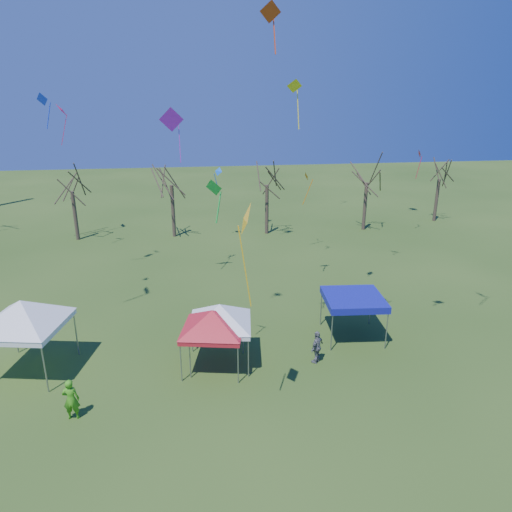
{
  "coord_description": "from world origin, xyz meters",
  "views": [
    {
      "loc": [
        -1.04,
        -15.85,
        11.64
      ],
      "look_at": [
        1.83,
        3.0,
        5.12
      ],
      "focal_mm": 32.0,
      "sensor_mm": 36.0,
      "label": 1
    }
  ],
  "objects": [
    {
      "name": "ground",
      "position": [
        0.0,
        0.0,
        0.0
      ],
      "size": [
        140.0,
        140.0,
        0.0
      ],
      "primitive_type": "plane",
      "color": "#2E4C18",
      "rests_on": "ground"
    },
    {
      "name": "tree_1",
      "position": [
        -10.77,
        24.65,
        5.79
      ],
      "size": [
        3.42,
        3.42,
        7.54
      ],
      "color": "#3D2D21",
      "rests_on": "ground"
    },
    {
      "name": "tree_2",
      "position": [
        -2.37,
        24.38,
        6.29
      ],
      "size": [
        3.71,
        3.71,
        8.18
      ],
      "color": "#3D2D21",
      "rests_on": "ground"
    },
    {
      "name": "tree_3",
      "position": [
        6.03,
        24.04,
        6.08
      ],
      "size": [
        3.59,
        3.59,
        7.91
      ],
      "color": "#3D2D21",
      "rests_on": "ground"
    },
    {
      "name": "tree_4",
      "position": [
        15.36,
        24.0,
        6.06
      ],
      "size": [
        3.58,
        3.58,
        7.89
      ],
      "color": "#3D2D21",
      "rests_on": "ground"
    },
    {
      "name": "tree_5",
      "position": [
        23.72,
        26.07,
        5.73
      ],
      "size": [
        3.39,
        3.39,
        7.46
      ],
      "color": "#3D2D21",
      "rests_on": "ground"
    },
    {
      "name": "tent_white_west",
      "position": [
        -8.39,
        3.38,
        3.26
      ],
      "size": [
        4.48,
        4.48,
        4.04
      ],
      "rotation": [
        0.0,
        0.0,
        -0.21
      ],
      "color": "gray",
      "rests_on": "ground"
    },
    {
      "name": "tent_white_mid",
      "position": [
        0.14,
        2.86,
        2.75
      ],
      "size": [
        3.84,
        3.84,
        3.41
      ],
      "rotation": [
        0.0,
        0.0,
        -0.12
      ],
      "color": "gray",
      "rests_on": "ground"
    },
    {
      "name": "tent_red",
      "position": [
        -0.2,
        2.49,
        2.67
      ],
      "size": [
        3.67,
        3.67,
        3.3
      ],
      "rotation": [
        0.0,
        0.0,
        -0.21
      ],
      "color": "gray",
      "rests_on": "ground"
    },
    {
      "name": "tent_blue",
      "position": [
        7.02,
        4.27,
        2.09
      ],
      "size": [
        3.16,
        3.16,
        2.28
      ],
      "rotation": [
        0.0,
        0.0,
        -0.09
      ],
      "color": "gray",
      "rests_on": "ground"
    },
    {
      "name": "person_grey",
      "position": [
        4.57,
        2.14,
        0.8
      ],
      "size": [
        0.94,
        0.93,
        1.6
      ],
      "primitive_type": "imported",
      "rotation": [
        0.0,
        0.0,
        3.92
      ],
      "color": "slate",
      "rests_on": "ground"
    },
    {
      "name": "person_green",
      "position": [
        -5.81,
        -0.3,
        0.85
      ],
      "size": [
        0.64,
        0.43,
        1.7
      ],
      "primitive_type": "imported",
      "rotation": [
        0.0,
        0.0,
        3.1
      ],
      "color": "#42A41A",
      "rests_on": "ground"
    },
    {
      "name": "kite_13",
      "position": [
        -10.75,
        19.78,
        11.68
      ],
      "size": [
        1.04,
        0.87,
        2.47
      ],
      "rotation": [
        0.0,
        0.0,
        2.67
      ],
      "color": "#1331D1",
      "rests_on": "ground"
    },
    {
      "name": "kite_1",
      "position": [
        0.07,
        2.83,
        8.22
      ],
      "size": [
        0.89,
        0.83,
        1.85
      ],
      "rotation": [
        0.0,
        0.0,
        2.45
      ],
      "color": "green",
      "rests_on": "ground"
    },
    {
      "name": "kite_19",
      "position": [
        1.61,
        22.68,
        5.94
      ],
      "size": [
        0.81,
        0.81,
        2.06
      ],
      "rotation": [
        0.0,
        0.0,
        5.5
      ],
      "color": "blue",
      "rests_on": "ground"
    },
    {
      "name": "kite_2",
      "position": [
        -10.73,
        24.68,
        10.89
      ],
      "size": [
        1.15,
        1.5,
        3.31
      ],
      "rotation": [
        0.0,
        0.0,
        1.74
      ],
      "color": "red",
      "rests_on": "ground"
    },
    {
      "name": "kite_11",
      "position": [
        -1.75,
        12.47,
        10.56
      ],
      "size": [
        1.45,
        0.86,
        3.21
      ],
      "rotation": [
        0.0,
        0.0,
        3.16
      ],
      "color": "purple",
      "rests_on": "ground"
    },
    {
      "name": "kite_12",
      "position": [
        19.09,
        21.81,
        7.18
      ],
      "size": [
        0.46,
        0.85,
        2.55
      ],
      "rotation": [
        0.0,
        0.0,
        1.33
      ],
      "color": "red",
      "rests_on": "ground"
    },
    {
      "name": "kite_25",
      "position": [
        2.33,
        2.74,
        14.72
      ],
      "size": [
        0.86,
        0.48,
        1.87
      ],
      "rotation": [
        0.0,
        0.0,
        3.22
      ],
      "color": "#C83C12",
      "rests_on": "ground"
    },
    {
      "name": "kite_22",
      "position": [
        8.31,
        18.95,
        5.88
      ],
      "size": [
        0.8,
        0.78,
        2.55
      ],
      "rotation": [
        0.0,
        0.0,
        1.6
      ],
      "color": "orange",
      "rests_on": "ground"
    },
    {
      "name": "kite_17",
      "position": [
        5.02,
        9.99,
        12.33
      ],
      "size": [
        0.92,
        0.63,
        2.68
      ],
      "rotation": [
        0.0,
        0.0,
        3.21
      ],
      "color": "yellow",
      "rests_on": "ground"
    },
    {
      "name": "kite_5",
      "position": [
        0.73,
        -1.85,
        8.01
      ],
      "size": [
        0.49,
        1.16,
        3.73
      ],
      "rotation": [
        0.0,
        0.0,
        4.65
      ],
      "color": "yellow",
      "rests_on": "ground"
    }
  ]
}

